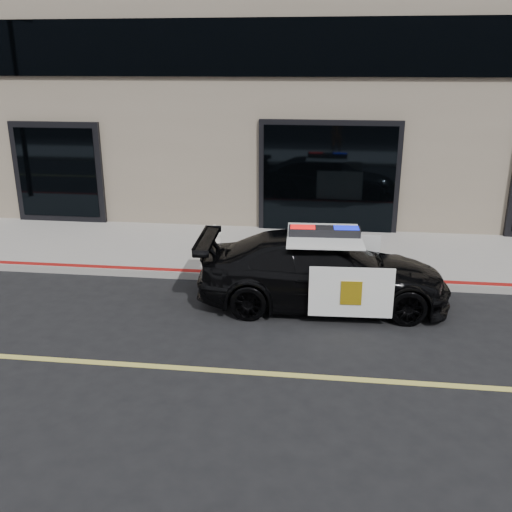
# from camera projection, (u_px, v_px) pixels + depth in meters

# --- Properties ---
(ground) EXTENTS (120.00, 120.00, 0.00)m
(ground) POSITION_uv_depth(u_px,v_px,m) (394.00, 382.00, 7.85)
(ground) COLOR black
(ground) RESTS_ON ground
(sidewalk_n) EXTENTS (60.00, 3.50, 0.15)m
(sidewalk_n) POSITION_uv_depth(u_px,v_px,m) (370.00, 255.00, 12.75)
(sidewalk_n) COLOR gray
(sidewalk_n) RESTS_ON ground
(police_car) EXTENTS (2.28, 4.62, 1.46)m
(police_car) POSITION_uv_depth(u_px,v_px,m) (323.00, 270.00, 10.17)
(police_car) COLOR black
(police_car) RESTS_ON ground
(fire_hydrant) EXTENTS (0.35, 0.48, 0.76)m
(fire_hydrant) POSITION_uv_depth(u_px,v_px,m) (215.00, 244.00, 12.16)
(fire_hydrant) COLOR white
(fire_hydrant) RESTS_ON sidewalk_n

